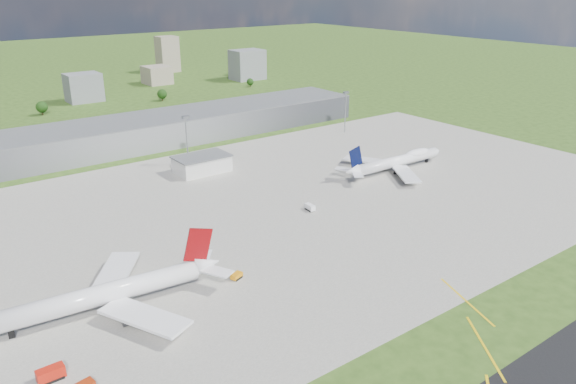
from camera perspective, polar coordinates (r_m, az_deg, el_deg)
ground at (r=325.16m, az=-14.48°, el=3.92°), size 1400.00×1400.00×0.00m
apron at (r=237.61m, az=-1.73°, el=-1.67°), size 360.00×190.00×0.08m
terminal at (r=336.67m, az=-15.61°, el=5.71°), size 300.00×42.00×15.00m
ops_building at (r=284.51m, az=-8.73°, el=2.79°), size 26.00×16.00×8.00m
mast_center at (r=293.55m, az=-10.29°, el=6.05°), size 3.50×2.00×25.90m
mast_east at (r=354.89m, az=5.88°, el=8.81°), size 3.50×2.00×25.90m
airliner_red_twin at (r=173.59m, az=-17.79°, el=-9.83°), size 73.19×56.78×20.07m
airliner_blue_quad at (r=289.07m, az=11.07°, el=3.10°), size 66.20×51.99×17.31m
crash_tender at (r=153.36m, az=-22.96°, el=-16.69°), size 6.56×3.05×3.39m
tug_yellow at (r=184.13m, az=-5.24°, el=-8.51°), size 4.49×3.47×1.93m
van_white_near at (r=235.13m, az=2.24°, el=-1.59°), size 2.68×5.30×2.62m
van_white_far at (r=280.75m, az=11.71°, el=1.74°), size 4.84×4.21×2.32m
bldg_c at (r=476.71m, az=-20.06°, el=9.94°), size 26.00×20.00×22.00m
bldg_ce at (r=541.72m, az=-13.17°, el=11.49°), size 22.00×24.00×16.00m
bldg_e at (r=552.21m, az=-4.15°, el=12.77°), size 30.00×22.00×28.00m
bldg_tall_e at (r=610.86m, az=-12.14°, el=13.53°), size 20.00×18.00×36.00m
tree_c at (r=439.03m, az=-23.74°, el=7.91°), size 8.10×8.10×9.90m
tree_e at (r=462.57m, az=-12.67°, el=9.69°), size 7.65×7.65×9.35m
tree_far_e at (r=513.89m, az=-3.87°, el=11.11°), size 6.30×6.30×7.70m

